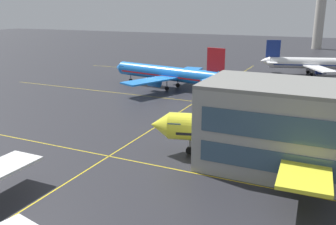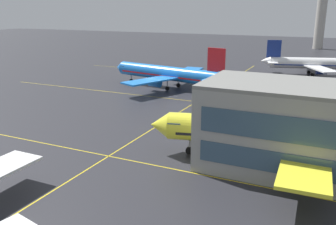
{
  "view_description": "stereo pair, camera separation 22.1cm",
  "coord_description": "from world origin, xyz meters",
  "px_view_note": "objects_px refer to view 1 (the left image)",
  "views": [
    {
      "loc": [
        29.81,
        -7.39,
        21.55
      ],
      "look_at": [
        3.75,
        48.3,
        3.94
      ],
      "focal_mm": 38.91,
      "sensor_mm": 36.0,
      "label": 1
    },
    {
      "loc": [
        30.01,
        -7.3,
        21.55
      ],
      "look_at": [
        3.75,
        48.3,
        3.94
      ],
      "focal_mm": 38.91,
      "sensor_mm": 36.0,
      "label": 2
    }
  ],
  "objects_px": {
    "airliner_second_row": "(291,133)",
    "airliner_third_row": "(168,74)",
    "airliner_far_left_stand": "(315,63)",
    "control_tower": "(321,3)"
  },
  "relations": [
    {
      "from": "airliner_second_row",
      "to": "airliner_far_left_stand",
      "type": "distance_m",
      "value": 78.57
    },
    {
      "from": "airliner_second_row",
      "to": "airliner_far_left_stand",
      "type": "bearing_deg",
      "value": 91.42
    },
    {
      "from": "airliner_second_row",
      "to": "airliner_third_row",
      "type": "relative_size",
      "value": 1.05
    },
    {
      "from": "airliner_far_left_stand",
      "to": "control_tower",
      "type": "distance_m",
      "value": 91.5
    },
    {
      "from": "airliner_third_row",
      "to": "airliner_far_left_stand",
      "type": "relative_size",
      "value": 1.07
    },
    {
      "from": "airliner_far_left_stand",
      "to": "control_tower",
      "type": "bearing_deg",
      "value": 93.21
    },
    {
      "from": "airliner_third_row",
      "to": "airliner_far_left_stand",
      "type": "xyz_separation_m",
      "value": [
        35.64,
        40.07,
        -0.22
      ]
    },
    {
      "from": "airliner_second_row",
      "to": "airliner_far_left_stand",
      "type": "height_order",
      "value": "airliner_second_row"
    },
    {
      "from": "airliner_second_row",
      "to": "airliner_third_row",
      "type": "distance_m",
      "value": 53.79
    },
    {
      "from": "airliner_second_row",
      "to": "airliner_far_left_stand",
      "type": "relative_size",
      "value": 1.12
    }
  ]
}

